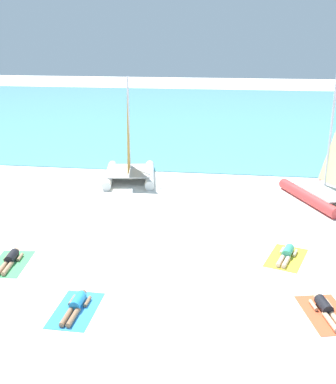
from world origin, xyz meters
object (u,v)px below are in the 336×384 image
(sailboat_white, at_px, (129,165))
(sunbather_center_right, at_px, (287,254))
(towel_center_left, at_px, (76,310))
(sunbather_center_left, at_px, (76,305))
(towel_center_right, at_px, (286,258))
(towel_leftmost, at_px, (10,264))
(sunbather_rightmost, at_px, (326,309))
(sailboat_red, at_px, (333,183))
(sunbather_leftmost, at_px, (10,259))
(towel_rightmost, at_px, (326,314))

(sailboat_white, xyz_separation_m, sunbather_center_right, (7.17, -7.90, -0.64))
(sailboat_white, relative_size, towel_center_left, 2.71)
(sunbather_center_left, xyz_separation_m, towel_center_right, (5.95, 3.96, -0.13))
(towel_leftmost, distance_m, sunbather_rightmost, 9.81)
(towel_center_left, xyz_separation_m, sunbather_center_left, (0.00, 0.07, 0.13))
(sailboat_red, xyz_separation_m, sunbather_leftmost, (-11.47, -7.73, -0.70))
(sailboat_white, bearing_deg, towel_leftmost, -110.71)
(towel_center_left, bearing_deg, towel_leftmost, 142.73)
(sunbather_center_right, bearing_deg, towel_rightmost, -59.62)
(sailboat_red, bearing_deg, towel_leftmost, -170.25)
(towel_center_left, distance_m, sunbather_center_right, 7.24)
(sunbather_center_left, height_order, sunbather_rightmost, same)
(sunbather_center_left, bearing_deg, sunbather_center_right, 34.48)
(towel_leftmost, distance_m, towel_rightmost, 9.83)
(towel_center_right, bearing_deg, sunbather_rightmost, -77.02)
(sunbather_center_left, distance_m, towel_rightmost, 6.74)
(towel_leftmost, bearing_deg, sunbather_center_right, 11.29)
(sailboat_white, distance_m, sunbather_leftmost, 9.82)
(sunbather_rightmost, bearing_deg, sunbather_center_left, 172.79)
(sunbather_leftmost, xyz_separation_m, towel_rightmost, (9.72, -1.59, -0.13))
(sunbather_leftmost, bearing_deg, towel_leftmost, -90.00)
(sailboat_red, xyz_separation_m, towel_rightmost, (-1.75, -9.31, -0.82))
(sailboat_red, xyz_separation_m, towel_center_left, (-8.45, -10.08, -0.82))
(towel_leftmost, bearing_deg, sunbather_rightmost, -8.54)
(towel_center_left, height_order, towel_center_right, same)
(sailboat_red, relative_size, sunbather_rightmost, 3.57)
(towel_center_left, distance_m, sunbather_rightmost, 6.74)
(sailboat_white, bearing_deg, sunbather_rightmost, -64.82)
(sailboat_white, bearing_deg, sunbather_center_left, -94.36)
(sailboat_red, bearing_deg, sunbather_leftmost, -170.49)
(sailboat_red, bearing_deg, sailboat_white, 144.42)
(towel_rightmost, bearing_deg, sailboat_red, 79.36)
(sailboat_red, distance_m, towel_rightmost, 9.51)
(sunbather_center_right, height_order, sunbather_rightmost, same)
(towel_center_right, xyz_separation_m, towel_rightmost, (0.75, -3.25, 0.00))
(towel_rightmost, bearing_deg, sailboat_white, 125.17)
(towel_rightmost, bearing_deg, sunbather_center_right, 102.42)
(sailboat_red, distance_m, sunbather_rightmost, 9.44)
(towel_center_left, distance_m, towel_rightmost, 6.75)
(sunbather_center_left, xyz_separation_m, sunbather_center_right, (5.97, 4.02, 0.00))
(towel_rightmost, bearing_deg, sunbather_leftmost, 170.73)
(sailboat_white, height_order, sunbather_leftmost, sailboat_white)
(sunbather_leftmost, distance_m, sunbather_rightmost, 9.82)
(towel_leftmost, xyz_separation_m, towel_rightmost, (9.71, -1.52, 0.00))
(sunbather_leftmost, xyz_separation_m, towel_center_right, (8.97, 1.66, -0.13))
(sunbather_leftmost, relative_size, sunbather_center_left, 1.00)
(sailboat_white, distance_m, sunbather_center_right, 10.68)
(towel_center_left, bearing_deg, sunbather_center_right, 34.37)
(towel_center_right, height_order, towel_rightmost, same)
(sailboat_red, xyz_separation_m, sunbather_center_right, (-2.48, -6.00, -0.70))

